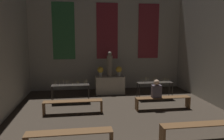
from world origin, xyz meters
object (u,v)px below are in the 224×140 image
at_px(statue, 110,65).
at_px(pew_second_right, 199,128).
at_px(altar, 110,85).
at_px(pew_second_left, 70,136).
at_px(pew_back_right, 163,100).
at_px(flower_vase_right, 119,70).
at_px(candle_rack_left, 70,87).
at_px(candle_rack_right, 155,84).
at_px(pew_back_left, 73,104).
at_px(person_seated, 156,90).
at_px(flower_vase_left, 100,70).

bearing_deg(statue, pew_second_right, -72.26).
height_order(altar, pew_second_right, altar).
bearing_deg(pew_second_left, statue, 72.26).
height_order(altar, pew_back_right, altar).
bearing_deg(pew_second_left, altar, 72.26).
distance_m(flower_vase_right, candle_rack_left, 2.72).
bearing_deg(pew_second_right, candle_rack_right, 88.00).
height_order(candle_rack_right, pew_second_left, candle_rack_right).
distance_m(pew_second_right, pew_back_left, 4.33).
height_order(candle_rack_right, pew_back_left, candle_rack_right).
bearing_deg(person_seated, pew_back_left, -180.00).
height_order(flower_vase_left, candle_rack_left, flower_vase_left).
bearing_deg(candle_rack_right, pew_second_right, -92.00).
bearing_deg(pew_back_right, pew_second_right, -90.00).
height_order(altar, candle_rack_right, candle_rack_right).
relative_size(altar, pew_second_right, 0.66).
relative_size(flower_vase_left, candle_rack_right, 0.30).
xyz_separation_m(candle_rack_right, pew_back_right, (-0.14, -1.36, -0.33)).
relative_size(altar, flower_vase_right, 2.93).
height_order(candle_rack_left, pew_second_right, candle_rack_left).
xyz_separation_m(flower_vase_right, candle_rack_right, (1.39, -1.35, -0.47)).
height_order(candle_rack_left, person_seated, person_seated).
distance_m(candle_rack_left, pew_back_left, 1.41).
relative_size(candle_rack_left, pew_back_right, 0.74).
height_order(flower_vase_right, person_seated, flower_vase_right).
distance_m(statue, pew_second_left, 5.72).
bearing_deg(statue, pew_second_left, -107.74).
bearing_deg(pew_back_left, pew_second_right, -37.70).
relative_size(statue, person_seated, 1.74).
relative_size(altar, pew_back_left, 0.66).
xyz_separation_m(candle_rack_left, pew_second_left, (0.14, -4.00, -0.33)).
height_order(statue, candle_rack_right, statue).
bearing_deg(pew_back_left, pew_back_right, 0.00).
distance_m(candle_rack_left, pew_second_left, 4.02).
bearing_deg(statue, person_seated, -61.99).
bearing_deg(person_seated, flower_vase_left, 125.02).
distance_m(altar, statue, 0.99).
xyz_separation_m(pew_second_right, pew_back_left, (-3.42, 2.65, 0.00)).
relative_size(statue, pew_back_left, 0.57).
relative_size(statue, pew_back_right, 0.57).
bearing_deg(pew_back_right, flower_vase_left, 128.71).
height_order(candle_rack_right, pew_second_right, candle_rack_right).
bearing_deg(flower_vase_left, candle_rack_left, -135.99).
bearing_deg(altar, person_seated, -61.99).
bearing_deg(flower_vase_right, pew_second_left, -112.06).
distance_m(altar, pew_second_right, 5.62).
xyz_separation_m(pew_second_right, pew_back_right, (0.00, 2.65, 0.00)).
bearing_deg(person_seated, candle_rack_right, 73.14).
height_order(flower_vase_right, pew_back_right, flower_vase_right).
distance_m(candle_rack_right, pew_second_left, 5.37).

